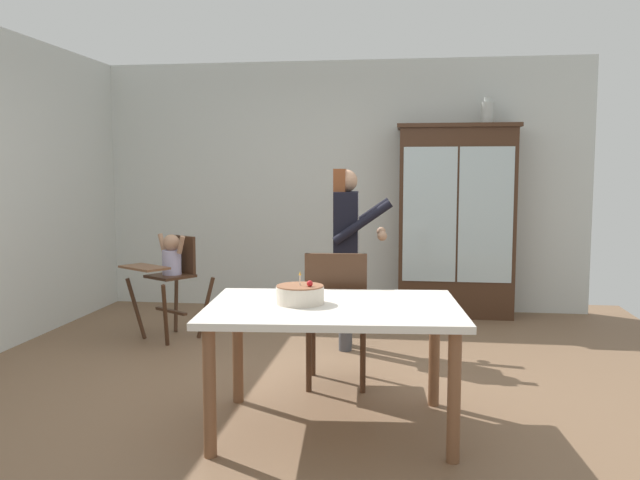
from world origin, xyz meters
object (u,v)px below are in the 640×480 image
adult_person (347,236)px  birthday_cake (300,294)px  dining_chair_far_side (336,310)px  dining_table (333,320)px  ceramic_vase (487,112)px  china_cabinet (456,220)px  high_chair_with_toddler (171,267)px

adult_person → birthday_cake: (-0.10, -1.80, -0.17)m
birthday_cake → dining_chair_far_side: dining_chair_far_side is taller
adult_person → dining_chair_far_side: (0.03, -1.07, -0.41)m
birthday_cake → dining_chair_far_side: size_ratio=0.29×
adult_person → dining_table: adult_person is taller
ceramic_vase → dining_table: size_ratio=0.18×
adult_person → dining_table: (0.10, -1.80, -0.32)m
dining_table → adult_person: bearing=93.0°
ceramic_vase → birthday_cake: size_ratio=0.96×
china_cabinet → dining_chair_far_side: size_ratio=2.07×
dining_chair_far_side → high_chair_with_toddler: bearing=-39.9°
china_cabinet → dining_table: (-0.90, -3.26, -0.35)m
high_chair_with_toddler → birthday_cake: (1.50, -1.90, 0.14)m
ceramic_vase → dining_chair_far_side: bearing=-116.4°
ceramic_vase → high_chair_with_toddler: 3.51m
ceramic_vase → dining_chair_far_side: 3.23m
ceramic_vase → dining_table: ceramic_vase is taller
china_cabinet → high_chair_with_toddler: bearing=-152.6°
china_cabinet → dining_table: size_ratio=1.29×
high_chair_with_toddler → dining_chair_far_side: bearing=-2.5°
ceramic_vase → adult_person: ceramic_vase is taller
china_cabinet → ceramic_vase: ceramic_vase is taller
dining_table → birthday_cake: (-0.20, 0.01, 0.14)m
dining_table → dining_chair_far_side: (-0.06, 0.73, -0.10)m
china_cabinet → high_chair_with_toddler: 2.95m
dining_table → birthday_cake: birthday_cake is taller
ceramic_vase → dining_chair_far_side: (-1.26, -2.53, -1.55)m
high_chair_with_toddler → birthday_cake: high_chair_with_toddler is taller
birthday_cake → china_cabinet: bearing=71.3°
adult_person → dining_chair_far_side: 1.15m
ceramic_vase → dining_chair_far_side: size_ratio=0.28×
china_cabinet → dining_table: bearing=-105.5°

